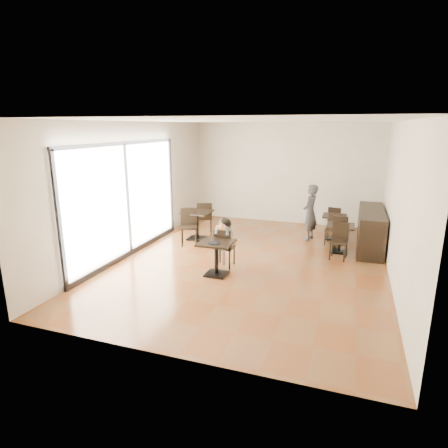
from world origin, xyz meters
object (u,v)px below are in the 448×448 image
at_px(cafe_table_mid, 340,239).
at_px(chair_left_a, 204,218).
at_px(child_chair, 225,247).
at_px(chair_left_b, 189,227).
at_px(child, 225,243).
at_px(chair_mid_b, 339,242).
at_px(chair_back_b, 333,230).
at_px(chair_mid_a, 341,230).
at_px(child_table, 216,258).
at_px(adult_patron, 310,212).
at_px(chair_back_a, 335,220).
at_px(cafe_table_left, 197,225).
at_px(cafe_table_back, 334,227).

xyz_separation_m(cafe_table_mid, chair_left_a, (-3.82, 0.41, 0.13)).
bearing_deg(child_chair, chair_left_b, -39.91).
relative_size(child, chair_mid_b, 1.32).
bearing_deg(child, chair_back_b, 48.02).
height_order(child, chair_back_b, child).
height_order(child, chair_left_b, child).
bearing_deg(chair_mid_a, child, 50.99).
bearing_deg(child_table, cafe_table_mid, 45.11).
bearing_deg(chair_left_b, child_chair, -63.58).
relative_size(adult_patron, chair_left_a, 1.61).
relative_size(child_table, chair_back_a, 0.90).
bearing_deg(adult_patron, child_table, -13.98).
height_order(child, cafe_table_left, child).
xyz_separation_m(child_chair, child, (-0.00, -0.00, 0.11)).
bearing_deg(cafe_table_left, chair_back_a, 26.75).
relative_size(child, chair_left_b, 1.16).
xyz_separation_m(child_table, child_chair, (-0.00, 0.55, 0.07)).
height_order(cafe_table_back, chair_mid_a, chair_mid_a).
xyz_separation_m(adult_patron, cafe_table_back, (0.65, 0.30, -0.44)).
distance_m(cafe_table_mid, chair_left_b, 3.88).
bearing_deg(chair_mid_b, chair_left_a, 171.73).
distance_m(child_table, chair_mid_b, 3.05).
xyz_separation_m(child_table, adult_patron, (1.56, 3.26, 0.41)).
bearing_deg(chair_back_a, chair_mid_a, 111.46).
relative_size(chair_mid_b, chair_back_b, 1.03).
distance_m(child_table, chair_mid_a, 3.82).
bearing_deg(cafe_table_back, chair_mid_a, -71.48).
bearing_deg(chair_mid_b, adult_patron, 127.26).
bearing_deg(chair_back_b, child, -120.36).
xyz_separation_m(child_chair, chair_left_b, (-1.41, 1.18, 0.04)).
xyz_separation_m(child_table, chair_back_b, (2.21, 3.01, 0.04)).
xyz_separation_m(child, chair_mid_b, (2.41, 1.32, -0.14)).
bearing_deg(chair_left_a, chair_back_b, 159.12).
relative_size(adult_patron, chair_back_b, 1.90).
bearing_deg(chair_mid_b, child, -145.43).
relative_size(cafe_table_mid, chair_back_b, 0.86).
height_order(cafe_table_mid, chair_back_b, chair_back_b).
bearing_deg(child_chair, cafe_table_mid, -142.20).
height_order(chair_mid_a, chair_left_b, chair_left_b).
height_order(adult_patron, chair_mid_a, adult_patron).
relative_size(cafe_table_left, chair_mid_b, 0.95).
height_order(chair_left_a, chair_back_a, chair_left_a).
distance_m(child, cafe_table_mid, 3.06).
bearing_deg(chair_back_b, adult_patron, 170.59).
distance_m(cafe_table_mid, chair_mid_b, 0.55).
distance_m(chair_mid_a, chair_back_a, 1.16).
xyz_separation_m(child_table, chair_left_b, (-1.41, 1.73, 0.11)).
bearing_deg(chair_mid_b, child_table, -136.33).
relative_size(chair_mid_b, chair_back_a, 1.03).
xyz_separation_m(cafe_table_mid, chair_left_b, (-3.82, -0.69, 0.13)).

